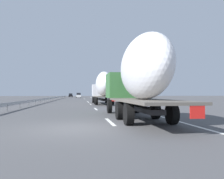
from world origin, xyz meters
TOP-DOWN VIEW (x-y plane):
  - ground_plane at (40.00, 0.00)m, footprint 260.00×260.00m
  - lane_stripe_0 at (2.00, -1.80)m, footprint 3.20×0.20m
  - lane_stripe_1 at (12.19, -1.80)m, footprint 3.20×0.20m
  - lane_stripe_2 at (22.69, -1.80)m, footprint 3.20×0.20m
  - lane_stripe_3 at (30.20, -1.80)m, footprint 3.20×0.20m
  - lane_stripe_4 at (34.62, -1.80)m, footprint 3.20×0.20m
  - lane_stripe_5 at (55.95, -1.80)m, footprint 3.20×0.20m
  - lane_stripe_6 at (59.39, -1.80)m, footprint 3.20×0.20m
  - lane_stripe_7 at (73.25, -1.80)m, footprint 3.20×0.20m
  - edge_line_right at (45.00, -5.50)m, footprint 110.00×0.20m
  - truck_lead at (22.37, -3.60)m, footprint 13.19×2.55m
  - truck_trailing at (2.83, -3.60)m, footprint 12.10×2.55m
  - car_black_suv at (94.83, 3.84)m, footprint 4.52×1.79m
  - car_white_van at (75.78, 0.09)m, footprint 4.35×1.80m
  - road_sign at (38.00, -6.70)m, footprint 0.10×0.90m
  - tree_0 at (38.14, -13.29)m, footprint 3.98×3.98m
  - tree_1 at (59.60, -12.19)m, footprint 3.04×3.04m
  - tree_2 at (28.97, -9.97)m, footprint 3.04×3.04m
  - tree_3 at (35.94, -11.29)m, footprint 3.39×3.39m
  - guardrail_median at (43.00, 6.00)m, footprint 94.00×0.10m

SIDE VIEW (x-z plane):
  - ground_plane at x=40.00m, z-range 0.00..0.00m
  - lane_stripe_0 at x=2.00m, z-range 0.00..0.01m
  - lane_stripe_1 at x=12.19m, z-range 0.00..0.01m
  - lane_stripe_2 at x=22.69m, z-range 0.00..0.01m
  - lane_stripe_3 at x=30.20m, z-range 0.00..0.01m
  - lane_stripe_4 at x=34.62m, z-range 0.00..0.01m
  - lane_stripe_5 at x=55.95m, z-range 0.00..0.01m
  - lane_stripe_6 at x=59.39m, z-range 0.00..0.01m
  - lane_stripe_7 at x=73.25m, z-range 0.00..0.01m
  - edge_line_right at x=45.00m, z-range 0.00..0.01m
  - guardrail_median at x=43.00m, z-range 0.20..0.96m
  - car_black_suv at x=94.83m, z-range 0.02..1.82m
  - car_white_van at x=75.78m, z-range -0.01..1.96m
  - road_sign at x=38.00m, z-range 0.58..3.60m
  - truck_trailing at x=2.83m, z-range 0.27..4.92m
  - truck_lead at x=22.37m, z-range 0.29..4.97m
  - tree_2 at x=28.97m, z-range 0.75..6.41m
  - tree_3 at x=35.94m, z-range 0.91..6.48m
  - tree_0 at x=38.14m, z-range 0.88..6.91m
  - tree_1 at x=59.60m, z-range 0.90..7.31m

